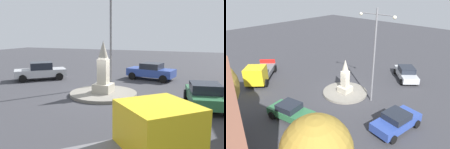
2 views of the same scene
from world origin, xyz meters
The scene contains 8 objects.
ground_plane centered at (0.00, 0.00, 0.00)m, with size 80.00×80.00×0.00m, color #38383D.
traffic_island centered at (0.00, 0.00, 0.10)m, with size 4.40×4.40×0.19m, color gray.
monument centered at (0.00, 0.00, 1.57)m, with size 1.15×1.15×3.38m.
streetlamp centered at (-2.74, -0.57, 5.03)m, with size 3.40×0.28×8.39m.
car_blue_parked_left centered at (-6.52, 1.72, 0.74)m, with size 2.50×4.25×1.46m.
car_green_near_island centered at (0.41, 6.24, 0.71)m, with size 4.04×2.46×1.38m.
car_silver_approaching centered at (-2.93, -7.25, 0.76)m, with size 4.11×4.33×1.53m.
truck_yellow_far_side centered at (8.69, 4.39, 1.02)m, with size 5.35×5.34×2.15m.
Camera 2 is at (-12.08, 14.23, 10.19)m, focal length 33.81 mm.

